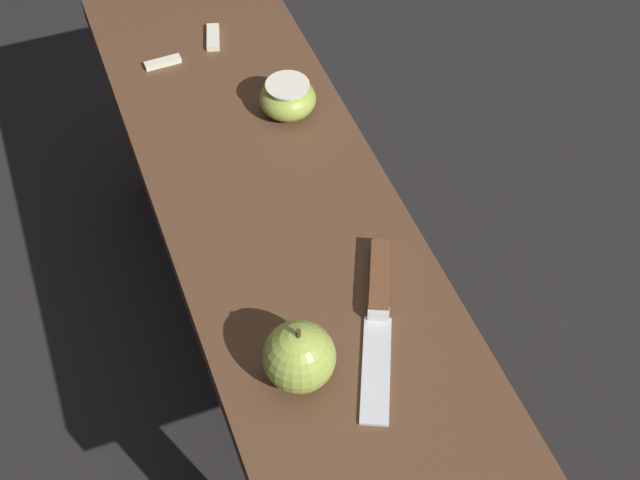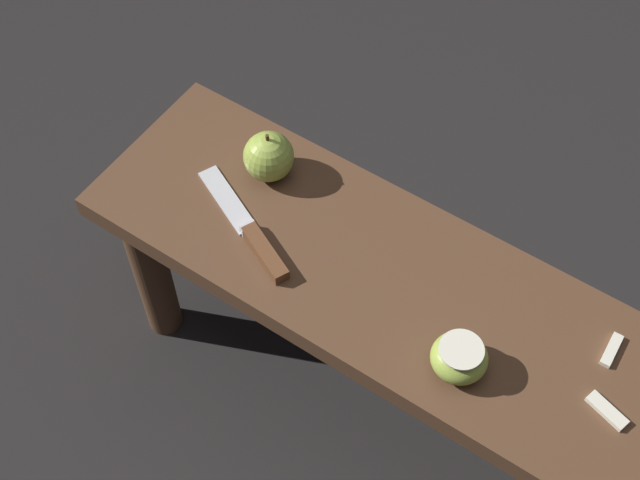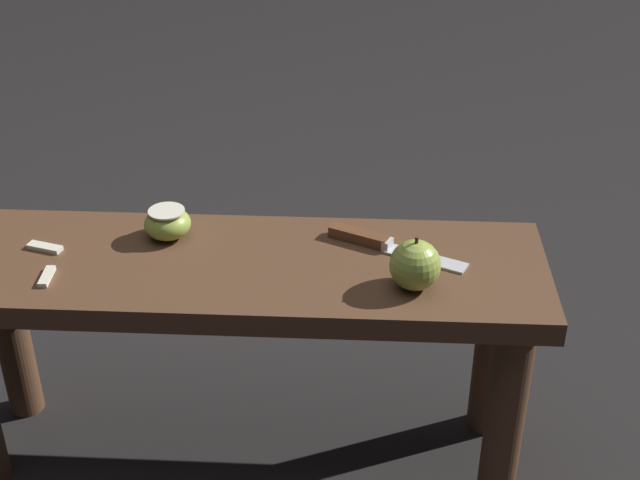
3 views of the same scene
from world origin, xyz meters
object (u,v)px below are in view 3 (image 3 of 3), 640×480
apple_cut (168,223)px  apple_whole (415,265)px  wooden_bench (239,306)px  knife (377,242)px

apple_cut → apple_whole: bearing=162.2°
apple_whole → apple_cut: 0.44m
wooden_bench → apple_whole: apple_whole is taller
wooden_bench → knife: bearing=-165.9°
knife → apple_cut: bearing=-157.2°
knife → apple_whole: size_ratio=2.58×
knife → apple_cut: (0.36, -0.01, 0.02)m
wooden_bench → knife: size_ratio=4.37×
knife → apple_whole: 0.14m
knife → apple_cut: size_ratio=2.94×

